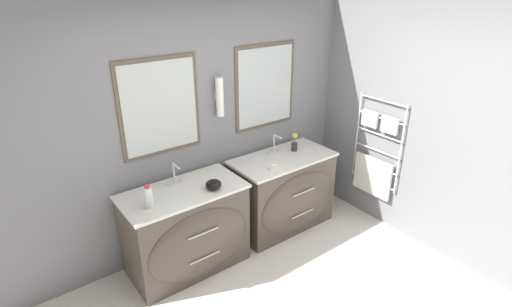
% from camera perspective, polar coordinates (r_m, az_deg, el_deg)
% --- Properties ---
extents(wall_back, '(5.13, 0.16, 2.60)m').
position_cam_1_polar(wall_back, '(4.09, -7.54, 4.12)').
color(wall_back, slate).
rests_on(wall_back, ground_plane).
extents(wall_right, '(0.13, 3.61, 2.60)m').
position_cam_1_polar(wall_right, '(4.58, 18.96, 4.93)').
color(wall_right, slate).
rests_on(wall_right, ground_plane).
extents(vanity_left, '(1.16, 0.66, 0.87)m').
position_cam_1_polar(vanity_left, '(3.98, -9.70, -10.84)').
color(vanity_left, '#4C4238').
rests_on(vanity_left, ground_plane).
extents(vanity_right, '(1.16, 0.66, 0.87)m').
position_cam_1_polar(vanity_right, '(4.56, 4.04, -5.60)').
color(vanity_right, '#4C4238').
rests_on(vanity_right, ground_plane).
extents(faucet_left, '(0.17, 0.14, 0.22)m').
position_cam_1_polar(faucet_left, '(3.85, -11.54, -2.92)').
color(faucet_left, silver).
rests_on(faucet_left, vanity_left).
extents(faucet_right, '(0.17, 0.14, 0.22)m').
position_cam_1_polar(faucet_right, '(4.44, 2.72, 1.38)').
color(faucet_right, silver).
rests_on(faucet_right, vanity_right).
extents(toiletry_bottle, '(0.07, 0.07, 0.22)m').
position_cam_1_polar(toiletry_bottle, '(3.53, -15.09, -6.04)').
color(toiletry_bottle, silver).
rests_on(toiletry_bottle, vanity_left).
extents(amenity_bowl, '(0.15, 0.15, 0.09)m').
position_cam_1_polar(amenity_bowl, '(3.75, -6.09, -4.42)').
color(amenity_bowl, black).
rests_on(amenity_bowl, vanity_left).
extents(flower_vase, '(0.07, 0.07, 0.21)m').
position_cam_1_polar(flower_vase, '(4.53, 5.53, 1.51)').
color(flower_vase, '#332D2D').
rests_on(flower_vase, vanity_right).
extents(soap_dish, '(0.11, 0.07, 0.04)m').
position_cam_1_polar(soap_dish, '(4.13, 2.42, -1.92)').
color(soap_dish, white).
rests_on(soap_dish, vanity_right).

